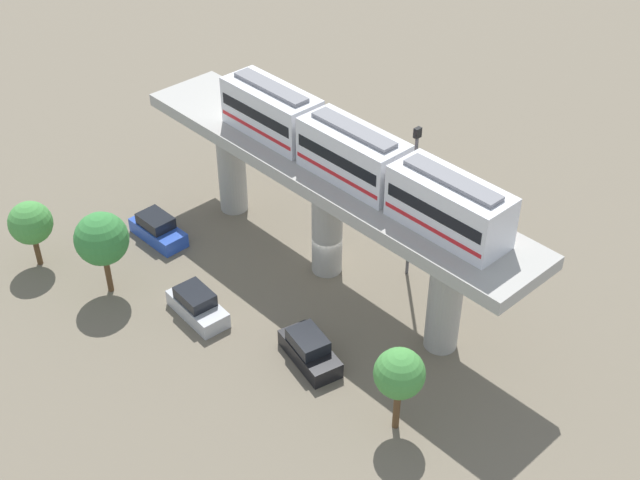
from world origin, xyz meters
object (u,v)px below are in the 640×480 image
at_px(parked_car_silver, 197,305).
at_px(signal_post, 413,198).
at_px(parked_car_blue, 158,229).
at_px(tree_mid_lot, 31,223).
at_px(tree_near_viaduct, 399,374).
at_px(train, 353,155).
at_px(parked_car_black, 309,350).
at_px(tree_far_corner, 102,239).

height_order(parked_car_silver, signal_post, signal_post).
height_order(parked_car_blue, signal_post, signal_post).
bearing_deg(tree_mid_lot, parked_car_blue, -22.54).
height_order(tree_near_viaduct, tree_mid_lot, tree_near_viaduct).
distance_m(train, parked_car_black, 11.10).
bearing_deg(parked_car_silver, tree_mid_lot, 115.54).
bearing_deg(parked_car_silver, parked_car_black, -68.96).
xyz_separation_m(train, tree_mid_lot, (-12.99, 14.97, -6.16)).
relative_size(train, signal_post, 1.97).
relative_size(tree_near_viaduct, tree_mid_lot, 1.12).
distance_m(parked_car_black, tree_far_corner, 14.02).
xyz_separation_m(parked_car_blue, tree_mid_lot, (-7.07, 2.94, 2.42)).
xyz_separation_m(tree_far_corner, signal_post, (14.51, -11.28, 1.83)).
bearing_deg(signal_post, tree_far_corner, 142.13).
height_order(parked_car_silver, tree_near_viaduct, tree_near_viaduct).
bearing_deg(tree_mid_lot, tree_near_viaduct, -74.83).
xyz_separation_m(tree_near_viaduct, tree_mid_lot, (-6.70, 24.69, -0.59)).
bearing_deg(parked_car_silver, parked_car_blue, 74.95).
distance_m(parked_car_blue, tree_mid_lot, 8.03).
height_order(train, parked_car_black, train).
relative_size(tree_mid_lot, signal_post, 0.44).
bearing_deg(tree_far_corner, signal_post, -37.87).
xyz_separation_m(parked_car_silver, tree_mid_lot, (-4.41, 10.88, 2.42)).
bearing_deg(parked_car_silver, tree_far_corner, 118.12).
xyz_separation_m(tree_mid_lot, signal_post, (16.39, -16.66, 2.56)).
bearing_deg(parked_car_black, tree_mid_lot, 122.79).
distance_m(tree_mid_lot, signal_post, 23.51).
height_order(tree_mid_lot, signal_post, signal_post).
bearing_deg(parked_car_blue, train, -65.17).
xyz_separation_m(parked_car_black, tree_far_corner, (-4.83, 12.78, 3.15)).
distance_m(parked_car_blue, tree_near_viaduct, 21.97).
bearing_deg(tree_near_viaduct, parked_car_silver, 99.39).
distance_m(parked_car_black, tree_near_viaduct, 7.20).
relative_size(parked_car_silver, tree_mid_lot, 0.94).
relative_size(parked_car_black, tree_near_viaduct, 0.88).
distance_m(parked_car_silver, parked_car_blue, 8.38).
relative_size(tree_near_viaduct, signal_post, 0.49).
distance_m(parked_car_silver, tree_near_viaduct, 14.32).
distance_m(train, tree_near_viaduct, 12.86).
distance_m(train, signal_post, 5.24).
bearing_deg(train, tree_near_viaduct, -122.93).
xyz_separation_m(parked_car_silver, tree_far_corner, (-2.53, 5.51, 3.15)).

